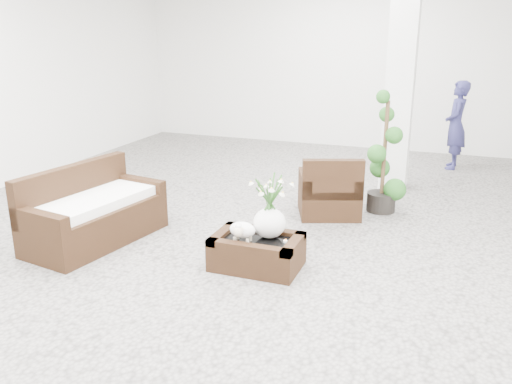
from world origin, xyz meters
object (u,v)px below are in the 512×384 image
(coffee_table, at_px, (257,253))
(topiary, at_px, (384,153))
(loveseat, at_px, (95,206))
(armchair, at_px, (329,184))

(coffee_table, xyz_separation_m, topiary, (0.95, 2.27, 0.65))
(loveseat, relative_size, topiary, 1.02)
(armchair, relative_size, topiary, 0.51)
(loveseat, bearing_deg, armchair, -41.26)
(armchair, distance_m, topiary, 0.84)
(topiary, bearing_deg, armchair, -149.87)
(loveseat, bearing_deg, topiary, -43.05)
(coffee_table, relative_size, loveseat, 0.55)
(armchair, bearing_deg, topiary, -170.20)
(coffee_table, distance_m, armchair, 1.94)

